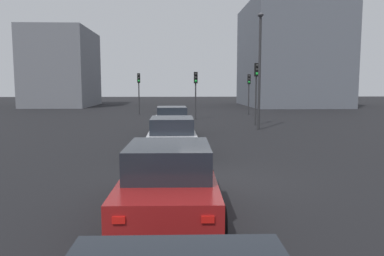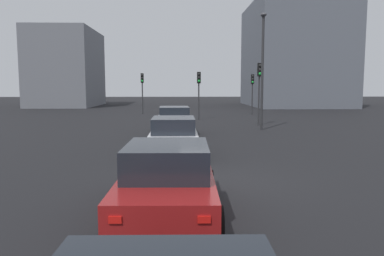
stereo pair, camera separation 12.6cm
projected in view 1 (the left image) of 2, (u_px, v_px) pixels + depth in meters
The scene contains 11 objects.
ground_plane at pixel (224, 185), 10.89m from camera, with size 160.00×160.00×0.20m, color black.
car_silver_right_lead at pixel (172, 121), 21.29m from camera, with size 4.44×2.16×1.56m.
car_white_right_second at pixel (172, 136), 15.05m from camera, with size 4.66×2.09×1.49m.
car_red_right_third at pixel (169, 181), 7.97m from camera, with size 4.63×2.19×1.55m.
traffic_light_near_left at pixel (196, 85), 30.10m from camera, with size 0.32×0.30×3.78m.
traffic_light_near_right at pixel (249, 86), 35.33m from camera, with size 0.32×0.29×3.75m.
traffic_light_far_left at pixel (139, 85), 35.74m from camera, with size 0.32×0.30×3.85m.
traffic_light_far_right at pixel (256, 81), 25.76m from camera, with size 0.32×0.30×4.23m.
street_lamp_kerbside at pixel (260, 62), 23.04m from camera, with size 0.56×0.36×7.04m.
building_facade_left at pixel (290, 55), 50.62m from camera, with size 15.71×11.52×13.41m, color slate.
building_facade_center at pixel (63, 68), 49.74m from camera, with size 12.01×7.64×9.86m, color slate.
Camera 1 is at (-10.59, 1.40, 2.75)m, focal length 35.58 mm.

